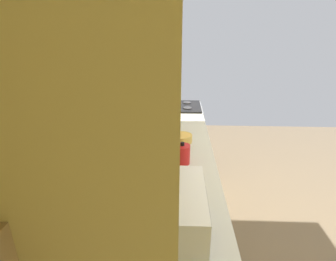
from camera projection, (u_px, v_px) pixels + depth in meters
ground_plane at (301, 256)px, 2.37m from camera, size 6.72×6.72×0.00m
wall_back at (129, 108)px, 1.94m from camera, size 4.32×0.12×2.71m
counter_run at (176, 247)px, 1.88m from camera, size 3.39×0.61×0.91m
upper_cabinets at (151, 45)px, 1.39m from camera, size 2.22×0.30×0.71m
oven_range at (179, 137)px, 3.72m from camera, size 0.59×0.62×1.09m
microwave at (172, 213)px, 1.33m from camera, size 0.49×0.34×0.27m
bowl at (182, 138)px, 2.47m from camera, size 0.19×0.19×0.07m
kettle at (182, 154)px, 2.07m from camera, size 0.17×0.12×0.18m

